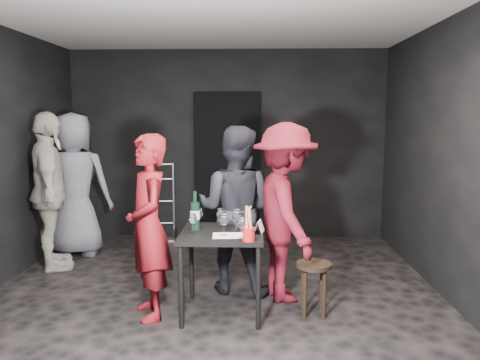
{
  "coord_description": "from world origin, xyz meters",
  "views": [
    {
      "loc": [
        0.4,
        -4.25,
        1.75
      ],
      "look_at": [
        0.26,
        0.25,
        1.14
      ],
      "focal_mm": 35.0,
      "sensor_mm": 36.0,
      "label": 1
    }
  ],
  "objects_px": {
    "server_red": "(148,220)",
    "bystander_grey": "(75,170)",
    "hand_truck": "(162,225)",
    "woman_black": "(235,200)",
    "breadstick_cup": "(249,224)",
    "wine_bottle": "(195,215)",
    "stool": "(314,275)",
    "man_maroon": "(285,200)",
    "tasting_table": "(222,242)",
    "bystander_cream": "(49,175)"
  },
  "relations": [
    {
      "from": "hand_truck",
      "to": "woman_black",
      "type": "bearing_deg",
      "value": -68.08
    },
    {
      "from": "hand_truck",
      "to": "stool",
      "type": "relative_size",
      "value": 2.35
    },
    {
      "from": "server_red",
      "to": "woman_black",
      "type": "relative_size",
      "value": 0.94
    },
    {
      "from": "tasting_table",
      "to": "server_red",
      "type": "height_order",
      "value": "server_red"
    },
    {
      "from": "bystander_grey",
      "to": "wine_bottle",
      "type": "relative_size",
      "value": 6.27
    },
    {
      "from": "woman_black",
      "to": "bystander_grey",
      "type": "xyz_separation_m",
      "value": [
        -2.07,
        1.18,
        0.16
      ]
    },
    {
      "from": "man_maroon",
      "to": "bystander_grey",
      "type": "distance_m",
      "value": 2.91
    },
    {
      "from": "bystander_cream",
      "to": "breadstick_cup",
      "type": "height_order",
      "value": "bystander_cream"
    },
    {
      "from": "tasting_table",
      "to": "wine_bottle",
      "type": "distance_m",
      "value": 0.35
    },
    {
      "from": "bystander_cream",
      "to": "man_maroon",
      "type": "bearing_deg",
      "value": -132.93
    },
    {
      "from": "man_maroon",
      "to": "stool",
      "type": "bearing_deg",
      "value": -161.54
    },
    {
      "from": "man_maroon",
      "to": "breadstick_cup",
      "type": "bearing_deg",
      "value": 139.44
    },
    {
      "from": "bystander_grey",
      "to": "bystander_cream",
      "type": "bearing_deg",
      "value": 82.9
    },
    {
      "from": "woman_black",
      "to": "hand_truck",
      "type": "bearing_deg",
      "value": -44.34
    },
    {
      "from": "hand_truck",
      "to": "bystander_grey",
      "type": "distance_m",
      "value": 1.5
    },
    {
      "from": "server_red",
      "to": "wine_bottle",
      "type": "bearing_deg",
      "value": 88.36
    },
    {
      "from": "wine_bottle",
      "to": "breadstick_cup",
      "type": "relative_size",
      "value": 1.12
    },
    {
      "from": "woman_black",
      "to": "bystander_cream",
      "type": "height_order",
      "value": "bystander_cream"
    },
    {
      "from": "bystander_cream",
      "to": "breadstick_cup",
      "type": "bearing_deg",
      "value": -148.88
    },
    {
      "from": "man_maroon",
      "to": "bystander_cream",
      "type": "xyz_separation_m",
      "value": [
        -2.63,
        0.8,
        0.13
      ]
    },
    {
      "from": "hand_truck",
      "to": "bystander_cream",
      "type": "distance_m",
      "value": 1.9
    },
    {
      "from": "server_red",
      "to": "breadstick_cup",
      "type": "distance_m",
      "value": 0.9
    },
    {
      "from": "man_maroon",
      "to": "wine_bottle",
      "type": "distance_m",
      "value": 0.88
    },
    {
      "from": "breadstick_cup",
      "to": "wine_bottle",
      "type": "bearing_deg",
      "value": 142.03
    },
    {
      "from": "woman_black",
      "to": "breadstick_cup",
      "type": "relative_size",
      "value": 5.98
    },
    {
      "from": "tasting_table",
      "to": "woman_black",
      "type": "height_order",
      "value": "woman_black"
    },
    {
      "from": "tasting_table",
      "to": "bystander_cream",
      "type": "bearing_deg",
      "value": 150.24
    },
    {
      "from": "tasting_table",
      "to": "breadstick_cup",
      "type": "height_order",
      "value": "breadstick_cup"
    },
    {
      "from": "stool",
      "to": "server_red",
      "type": "bearing_deg",
      "value": -176.63
    },
    {
      "from": "server_red",
      "to": "bystander_grey",
      "type": "bearing_deg",
      "value": -166.8
    },
    {
      "from": "stool",
      "to": "breadstick_cup",
      "type": "relative_size",
      "value": 1.52
    },
    {
      "from": "hand_truck",
      "to": "bystander_cream",
      "type": "height_order",
      "value": "bystander_cream"
    },
    {
      "from": "server_red",
      "to": "bystander_cream",
      "type": "distance_m",
      "value": 1.91
    },
    {
      "from": "bystander_cream",
      "to": "breadstick_cup",
      "type": "relative_size",
      "value": 7.09
    },
    {
      "from": "server_red",
      "to": "bystander_grey",
      "type": "distance_m",
      "value": 2.28
    },
    {
      "from": "hand_truck",
      "to": "breadstick_cup",
      "type": "xyz_separation_m",
      "value": [
        1.28,
        -2.82,
        0.68
      ]
    },
    {
      "from": "hand_truck",
      "to": "stool",
      "type": "height_order",
      "value": "hand_truck"
    },
    {
      "from": "man_maroon",
      "to": "server_red",
      "type": "bearing_deg",
      "value": 96.52
    },
    {
      "from": "bystander_grey",
      "to": "breadstick_cup",
      "type": "xyz_separation_m",
      "value": [
        2.22,
        -2.06,
        -0.2
      ]
    },
    {
      "from": "stool",
      "to": "man_maroon",
      "type": "height_order",
      "value": "man_maroon"
    },
    {
      "from": "breadstick_cup",
      "to": "woman_black",
      "type": "bearing_deg",
      "value": 99.4
    },
    {
      "from": "tasting_table",
      "to": "stool",
      "type": "distance_m",
      "value": 0.86
    },
    {
      "from": "man_maroon",
      "to": "breadstick_cup",
      "type": "xyz_separation_m",
      "value": [
        -0.34,
        -0.68,
        -0.08
      ]
    },
    {
      "from": "stool",
      "to": "bystander_grey",
      "type": "distance_m",
      "value": 3.37
    },
    {
      "from": "woman_black",
      "to": "server_red",
      "type": "bearing_deg",
      "value": 57.18
    },
    {
      "from": "man_maroon",
      "to": "wine_bottle",
      "type": "bearing_deg",
      "value": 96.05
    },
    {
      "from": "tasting_table",
      "to": "stool",
      "type": "bearing_deg",
      "value": 0.4
    },
    {
      "from": "stool",
      "to": "man_maroon",
      "type": "distance_m",
      "value": 0.75
    },
    {
      "from": "tasting_table",
      "to": "stool",
      "type": "relative_size",
      "value": 1.6
    },
    {
      "from": "bystander_cream",
      "to": "bystander_grey",
      "type": "xyz_separation_m",
      "value": [
        0.07,
        0.58,
        -0.01
      ]
    }
  ]
}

